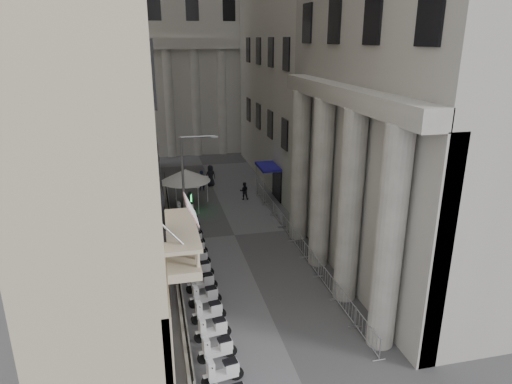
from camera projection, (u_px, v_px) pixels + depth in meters
far_building at (189, 21)px, 53.77m from camera, size 22.00×10.00×30.00m
iron_fence at (173, 248)px, 29.95m from camera, size 0.30×28.00×1.40m
blue_awning at (268, 199)px, 39.13m from camera, size 1.60×3.00×3.00m
scooter_1 at (223, 383)px, 18.24m from camera, size 1.47×0.76×1.50m
scooter_2 at (218, 360)px, 19.57m from camera, size 1.47×0.76×1.50m
scooter_3 at (213, 339)px, 20.90m from camera, size 1.47×0.76×1.50m
scooter_4 at (209, 321)px, 22.23m from camera, size 1.47×0.76×1.50m
scooter_5 at (206, 305)px, 23.56m from camera, size 1.47×0.76×1.50m
scooter_6 at (203, 291)px, 24.89m from camera, size 1.47×0.76×1.50m
scooter_7 at (200, 278)px, 26.22m from camera, size 1.47×0.76×1.50m
scooter_8 at (197, 267)px, 27.55m from camera, size 1.47×0.76×1.50m
scooter_9 at (195, 256)px, 28.88m from camera, size 1.47×0.76×1.50m
scooter_10 at (193, 247)px, 30.21m from camera, size 1.47×0.76×1.50m
scooter_11 at (191, 238)px, 31.54m from camera, size 1.47×0.76×1.50m
scooter_12 at (189, 230)px, 32.87m from camera, size 1.47×0.76×1.50m
scooter_13 at (187, 222)px, 34.20m from camera, size 1.47×0.76×1.50m
scooter_14 at (185, 215)px, 35.53m from camera, size 1.47×0.76×1.50m
barrier_0 at (366, 343)px, 20.63m from camera, size 0.60×2.40×1.10m
barrier_1 at (344, 313)px, 22.94m from camera, size 0.60×2.40×1.10m
barrier_2 at (326, 288)px, 25.24m from camera, size 0.60×2.40×1.10m
barrier_3 at (311, 267)px, 27.55m from camera, size 0.60×2.40×1.10m
barrier_4 at (298, 249)px, 29.86m from camera, size 0.60×2.40×1.10m
barrier_5 at (287, 234)px, 32.17m from camera, size 0.60×2.40×1.10m
barrier_6 at (278, 221)px, 34.48m from camera, size 0.60×2.40×1.10m
barrier_7 at (269, 209)px, 36.79m from camera, size 0.60×2.40×1.10m
barrier_8 at (262, 199)px, 39.10m from camera, size 0.60×2.40×1.10m
security_tent at (180, 174)px, 37.00m from camera, size 3.95×3.95×3.21m
street_lamp at (187, 182)px, 29.40m from camera, size 2.39×0.22×7.30m
info_kiosk at (190, 203)px, 35.91m from camera, size 0.40×0.79×1.61m
pedestrian_a at (202, 181)px, 41.11m from camera, size 0.69×0.45×1.87m
pedestrian_b at (244, 191)px, 38.87m from camera, size 0.81×0.67×1.53m
pedestrian_c at (211, 176)px, 42.37m from camera, size 1.10×0.86×1.99m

